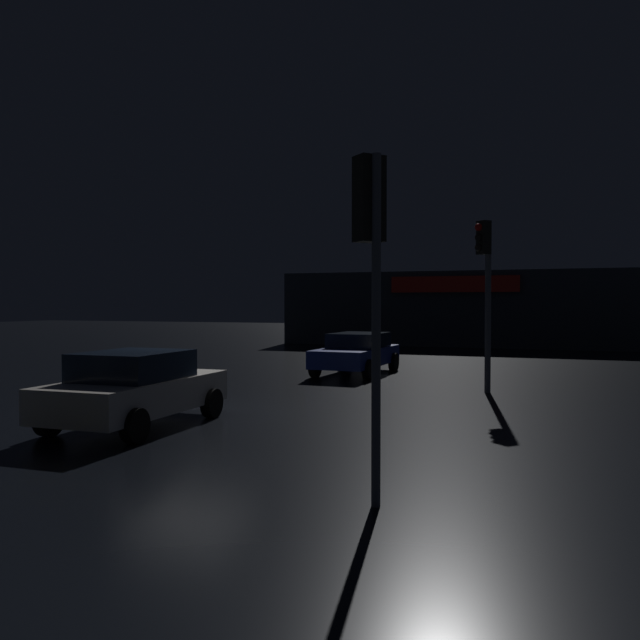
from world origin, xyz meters
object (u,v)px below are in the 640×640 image
(car_near, at_px, (135,388))
(traffic_signal_main, at_px, (370,239))
(car_crossing, at_px, (357,352))
(store_building, at_px, (463,309))
(traffic_signal_opposite, at_px, (485,275))

(car_near, bearing_deg, traffic_signal_main, -28.87)
(traffic_signal_main, xyz_separation_m, car_crossing, (-4.43, 13.54, -2.39))
(store_building, xyz_separation_m, traffic_signal_opposite, (3.65, -20.91, 1.05))
(traffic_signal_opposite, bearing_deg, traffic_signal_main, -90.75)
(car_near, bearing_deg, traffic_signal_opposite, 51.64)
(store_building, relative_size, traffic_signal_main, 4.84)
(store_building, relative_size, traffic_signal_opposite, 4.38)
(store_building, bearing_deg, car_crossing, -92.96)
(traffic_signal_opposite, xyz_separation_m, car_near, (-5.71, -7.22, -2.37))
(traffic_signal_main, height_order, car_crossing, traffic_signal_main)
(traffic_signal_main, xyz_separation_m, car_near, (-5.58, 3.08, -2.37))
(car_crossing, bearing_deg, traffic_signal_opposite, -35.46)
(car_near, xyz_separation_m, car_crossing, (1.15, 10.47, -0.02))
(traffic_signal_main, relative_size, car_crossing, 0.94)
(traffic_signal_main, bearing_deg, traffic_signal_opposite, 89.25)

